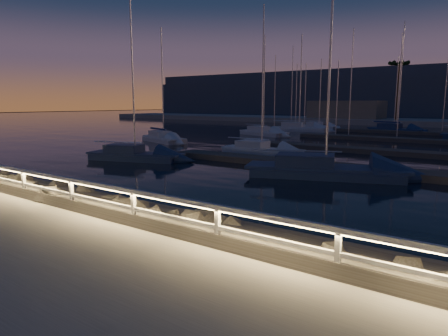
{
  "coord_description": "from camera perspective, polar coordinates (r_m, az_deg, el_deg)",
  "views": [
    {
      "loc": [
        9.57,
        -7.51,
        3.49
      ],
      "look_at": [
        1.33,
        4.0,
        1.18
      ],
      "focal_mm": 32.0,
      "sensor_mm": 36.0,
      "label": 1
    }
  ],
  "objects": [
    {
      "name": "guard_rail",
      "position": [
        12.52,
        -16.1,
        -3.62
      ],
      "size": [
        44.11,
        0.12,
        1.06
      ],
      "color": "silver",
      "rests_on": "ground"
    },
    {
      "name": "ground",
      "position": [
        12.66,
        -15.75,
        -7.08
      ],
      "size": [
        400.0,
        400.0,
        0.0
      ],
      "primitive_type": "plane",
      "color": "#AAA59A",
      "rests_on": "ground"
    },
    {
      "name": "sailboat_b",
      "position": [
        29.63,
        -12.87,
        1.92
      ],
      "size": [
        7.29,
        4.09,
        12.0
      ],
      "rotation": [
        0.0,
        0.0,
        0.31
      ],
      "color": "navy",
      "rests_on": "ground"
    },
    {
      "name": "sailboat_c",
      "position": [
        22.97,
        13.69,
        -0.09
      ],
      "size": [
        9.04,
        5.32,
        14.85
      ],
      "rotation": [
        0.0,
        0.0,
        0.35
      ],
      "color": "navy",
      "rests_on": "ground"
    },
    {
      "name": "distant_hills",
      "position": [
        144.72,
        23.26,
        9.04
      ],
      "size": [
        230.0,
        37.5,
        18.0
      ],
      "color": "#394659",
      "rests_on": "ground"
    },
    {
      "name": "sailboat_j",
      "position": [
        51.28,
        5.5,
        5.15
      ],
      "size": [
        7.56,
        4.18,
        12.43
      ],
      "rotation": [
        0.0,
        0.0,
        -0.31
      ],
      "color": "silver",
      "rests_on": "ground"
    },
    {
      "name": "sailboat_i",
      "position": [
        58.92,
        10.48,
        5.62
      ],
      "size": [
        8.32,
        4.21,
        13.74
      ],
      "rotation": [
        0.0,
        0.0,
        0.25
      ],
      "color": "silver",
      "rests_on": "ground"
    },
    {
      "name": "far_shore",
      "position": [
        82.2,
        28.98,
        5.91
      ],
      "size": [
        160.0,
        14.0,
        5.2
      ],
      "color": "#AAA59A",
      "rests_on": "ground"
    },
    {
      "name": "sailboat_e",
      "position": [
        42.72,
        -8.73,
        4.27
      ],
      "size": [
        7.07,
        4.14,
        11.72
      ],
      "rotation": [
        0.0,
        0.0,
        -0.35
      ],
      "color": "silver",
      "rests_on": "ground"
    },
    {
      "name": "sailboat_m",
      "position": [
        65.92,
        13.28,
        5.84
      ],
      "size": [
        6.59,
        2.76,
        10.95
      ],
      "rotation": [
        0.0,
        0.0,
        -0.14
      ],
      "color": "silver",
      "rests_on": "ground"
    },
    {
      "name": "floating_docks",
      "position": [
        41.32,
        22.09,
        3.21
      ],
      "size": [
        22.0,
        36.0,
        0.4
      ],
      "color": "#5C524C",
      "rests_on": "ground"
    },
    {
      "name": "sailboat_n",
      "position": [
        61.01,
        23.2,
        5.12
      ],
      "size": [
        8.21,
        4.73,
        13.53
      ],
      "rotation": [
        0.0,
        0.0,
        -0.33
      ],
      "color": "navy",
      "rests_on": "ground"
    },
    {
      "name": "sailboat_f",
      "position": [
        32.21,
        5.12,
        2.68
      ],
      "size": [
        6.82,
        2.1,
        11.57
      ],
      "rotation": [
        0.0,
        0.0,
        -0.0
      ],
      "color": "silver",
      "rests_on": "ground"
    },
    {
      "name": "riprap",
      "position": [
        12.39,
        -6.9,
        -7.87
      ],
      "size": [
        36.34,
        3.09,
        1.36
      ],
      "color": "#635E55",
      "rests_on": "ground"
    },
    {
      "name": "harbor_water",
      "position": [
        40.14,
        21.6,
        2.26
      ],
      "size": [
        400.0,
        440.0,
        0.6
      ],
      "color": "black",
      "rests_on": "ground"
    },
    {
      "name": "palm_left",
      "position": [
        81.7,
        23.73,
        13.19
      ],
      "size": [
        3.0,
        3.0,
        11.2
      ],
      "color": "#4B3623",
      "rests_on": "ground"
    }
  ]
}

